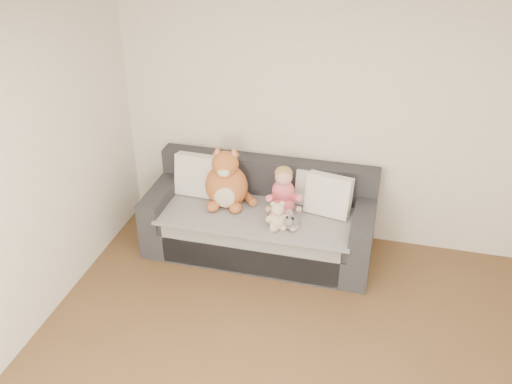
{
  "coord_description": "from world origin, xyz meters",
  "views": [
    {
      "loc": [
        0.41,
        -2.55,
        3.39
      ],
      "look_at": [
        -0.73,
        1.87,
        0.75
      ],
      "focal_mm": 40.0,
      "sensor_mm": 36.0,
      "label": 1
    }
  ],
  "objects_px": {
    "sippy_cup": "(271,218)",
    "toddler": "(283,195)",
    "sofa": "(261,221)",
    "plush_cat": "(226,183)",
    "teddy_bear": "(278,217)"
  },
  "relations": [
    {
      "from": "sofa",
      "to": "toddler",
      "type": "relative_size",
      "value": 4.42
    },
    {
      "from": "toddler",
      "to": "sippy_cup",
      "type": "bearing_deg",
      "value": -122.22
    },
    {
      "from": "toddler",
      "to": "sofa",
      "type": "bearing_deg",
      "value": 151.28
    },
    {
      "from": "sofa",
      "to": "teddy_bear",
      "type": "bearing_deg",
      "value": -53.29
    },
    {
      "from": "toddler",
      "to": "teddy_bear",
      "type": "bearing_deg",
      "value": -103.87
    },
    {
      "from": "sofa",
      "to": "teddy_bear",
      "type": "distance_m",
      "value": 0.48
    },
    {
      "from": "plush_cat",
      "to": "teddy_bear",
      "type": "relative_size",
      "value": 2.27
    },
    {
      "from": "plush_cat",
      "to": "sippy_cup",
      "type": "distance_m",
      "value": 0.59
    },
    {
      "from": "toddler",
      "to": "sippy_cup",
      "type": "distance_m",
      "value": 0.26
    },
    {
      "from": "plush_cat",
      "to": "teddy_bear",
      "type": "bearing_deg",
      "value": -35.3
    },
    {
      "from": "sofa",
      "to": "teddy_bear",
      "type": "height_order",
      "value": "sofa"
    },
    {
      "from": "teddy_bear",
      "to": "sippy_cup",
      "type": "bearing_deg",
      "value": 120.91
    },
    {
      "from": "toddler",
      "to": "teddy_bear",
      "type": "distance_m",
      "value": 0.27
    },
    {
      "from": "sofa",
      "to": "plush_cat",
      "type": "bearing_deg",
      "value": -176.53
    },
    {
      "from": "sippy_cup",
      "to": "toddler",
      "type": "bearing_deg",
      "value": 72.31
    }
  ]
}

